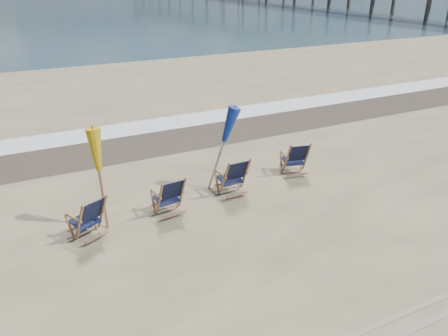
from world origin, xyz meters
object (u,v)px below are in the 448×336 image
at_px(beach_chair_1, 182,194).
at_px(beach_chair_2, 246,175).
at_px(umbrella_yellow, 98,156).
at_px(beach_chair_3, 307,158).
at_px(umbrella_blue, 220,127).
at_px(beach_chair_0, 103,213).

bearing_deg(beach_chair_1, beach_chair_2, -179.46).
distance_m(beach_chair_2, umbrella_yellow, 3.48).
bearing_deg(beach_chair_2, umbrella_yellow, -2.12).
height_order(beach_chair_3, umbrella_yellow, umbrella_yellow).
bearing_deg(umbrella_blue, beach_chair_2, -53.44).
height_order(beach_chair_0, umbrella_yellow, umbrella_yellow).
xyz_separation_m(beach_chair_2, beach_chair_3, (1.92, 0.23, -0.02)).
distance_m(umbrella_yellow, umbrella_blue, 2.95).
height_order(beach_chair_1, umbrella_yellow, umbrella_yellow).
xyz_separation_m(beach_chair_0, beach_chair_2, (3.39, 0.26, 0.02)).
relative_size(beach_chair_2, beach_chair_3, 1.03).
distance_m(beach_chair_1, beach_chair_3, 3.62).
height_order(beach_chair_0, beach_chair_3, beach_chair_3).
bearing_deg(beach_chair_3, umbrella_blue, 5.44).
bearing_deg(beach_chair_3, beach_chair_0, 18.37).
bearing_deg(umbrella_yellow, umbrella_blue, 10.13).
distance_m(beach_chair_2, umbrella_blue, 1.28).
height_order(beach_chair_2, beach_chair_3, beach_chair_2).
bearing_deg(umbrella_yellow, beach_chair_0, -107.16).
height_order(beach_chair_0, beach_chair_1, beach_chair_0).
distance_m(beach_chair_0, umbrella_yellow, 1.14).
bearing_deg(umbrella_blue, umbrella_yellow, -169.87).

